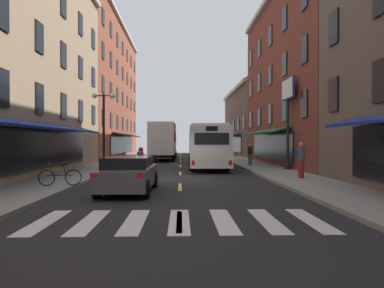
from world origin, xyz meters
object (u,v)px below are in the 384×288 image
at_px(transit_bus, 207,146).
at_px(pedestrian_near, 301,159).
at_px(pedestrian_mid, 250,154).
at_px(street_lamp_twin, 104,128).
at_px(bicycle_near, 60,177).
at_px(motorcycle_rider, 141,165).
at_px(sedan_near, 169,151).
at_px(billboard_sign, 288,102).
at_px(sedan_mid, 129,174).
at_px(box_truck, 163,141).

relative_size(transit_bus, pedestrian_near, 6.25).
bearing_deg(transit_bus, pedestrian_near, -66.03).
relative_size(transit_bus, pedestrian_mid, 6.74).
bearing_deg(transit_bus, street_lamp_twin, -143.23).
xyz_separation_m(transit_bus, pedestrian_mid, (3.37, 0.50, -0.63)).
bearing_deg(bicycle_near, street_lamp_twin, 87.27).
distance_m(pedestrian_near, pedestrian_mid, 9.56).
xyz_separation_m(pedestrian_near, street_lamp_twin, (-10.60, 4.11, 1.69)).
bearing_deg(bicycle_near, pedestrian_mid, 49.85).
relative_size(motorcycle_rider, pedestrian_near, 1.16).
xyz_separation_m(pedestrian_near, pedestrian_mid, (-0.65, 9.54, -0.10)).
xyz_separation_m(sedan_near, pedestrian_mid, (6.83, -17.30, 0.26)).
height_order(billboard_sign, bicycle_near, billboard_sign).
distance_m(sedan_near, pedestrian_near, 27.87).
height_order(sedan_near, pedestrian_near, pedestrian_near).
xyz_separation_m(sedan_mid, bicycle_near, (-2.96, 1.01, -0.21)).
height_order(motorcycle_rider, bicycle_near, motorcycle_rider).
bearing_deg(transit_bus, motorcycle_rider, -118.52).
xyz_separation_m(sedan_mid, street_lamp_twin, (-2.64, 7.77, 2.07)).
bearing_deg(billboard_sign, pedestrian_mid, 113.47).
relative_size(billboard_sign, motorcycle_rider, 2.87).
height_order(sedan_near, street_lamp_twin, street_lamp_twin).
bearing_deg(box_truck, bicycle_near, -98.66).
distance_m(motorcycle_rider, street_lamp_twin, 4.15).
relative_size(sedan_mid, motorcycle_rider, 2.16).
height_order(billboard_sign, sedan_near, billboard_sign).
height_order(billboard_sign, pedestrian_mid, billboard_sign).
distance_m(transit_bus, sedan_near, 18.16).
height_order(box_truck, street_lamp_twin, street_lamp_twin).
bearing_deg(bicycle_near, box_truck, 81.34).
bearing_deg(pedestrian_mid, billboard_sign, 18.78).
distance_m(sedan_mid, motorcycle_rider, 5.21).
bearing_deg(pedestrian_mid, street_lamp_twin, -66.11).
bearing_deg(pedestrian_mid, bicycle_near, -44.85).
xyz_separation_m(box_truck, pedestrian_near, (7.72, -18.37, -0.88)).
height_order(transit_bus, sedan_near, transit_bus).
distance_m(motorcycle_rider, pedestrian_near, 8.24).
height_order(box_truck, sedan_mid, box_truck).
xyz_separation_m(motorcycle_rider, pedestrian_near, (8.08, -1.55, 0.38)).
xyz_separation_m(transit_bus, street_lamp_twin, (-6.59, -4.92, 1.16)).
distance_m(sedan_near, motorcycle_rider, 25.29).
bearing_deg(motorcycle_rider, sedan_near, 88.64).
relative_size(transit_bus, box_truck, 1.42).
bearing_deg(pedestrian_mid, transit_bus, -86.22).
bearing_deg(box_truck, street_lamp_twin, -101.42).
bearing_deg(pedestrian_near, box_truck, -138.35).
bearing_deg(billboard_sign, box_truck, 124.51).
height_order(motorcycle_rider, street_lamp_twin, street_lamp_twin).
distance_m(pedestrian_near, street_lamp_twin, 11.50).
height_order(transit_bus, sedan_mid, transit_bus).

